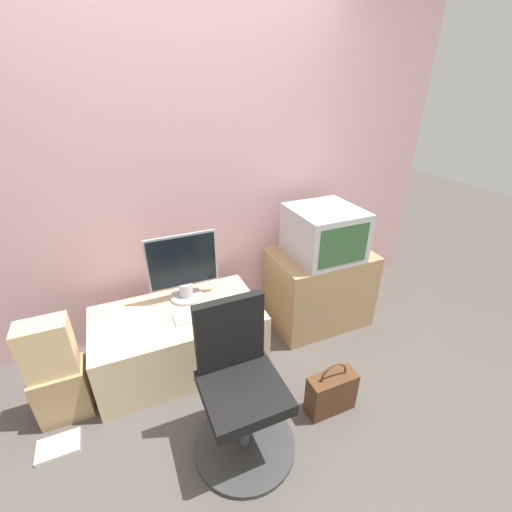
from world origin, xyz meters
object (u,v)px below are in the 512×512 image
object	(u,v)px
cardboard_box_lower	(63,392)
book	(59,446)
crt_tv	(324,233)
handbag	(331,392)
keyboard	(198,314)
office_chair	(241,396)
main_monitor	(183,269)
mouse	(229,303)

from	to	relation	value
cardboard_box_lower	book	distance (m)	0.29
crt_tv	cardboard_box_lower	xyz separation A→B (m)	(-1.91, -0.17, -0.65)
handbag	keyboard	bearing A→B (deg)	132.65
handbag	cardboard_box_lower	bearing A→B (deg)	157.34
office_chair	handbag	world-z (taller)	office_chair
main_monitor	book	world-z (taller)	main_monitor
crt_tv	book	size ratio (longest dim) A/B	2.24
office_chair	book	distance (m)	1.10
crt_tv	cardboard_box_lower	distance (m)	2.03
mouse	cardboard_box_lower	world-z (taller)	mouse
office_chair	handbag	xyz separation A→B (m)	(0.59, -0.02, -0.22)
cardboard_box_lower	office_chair	bearing A→B (deg)	-33.26
cardboard_box_lower	handbag	xyz separation A→B (m)	(1.51, -0.63, -0.03)
main_monitor	crt_tv	world-z (taller)	crt_tv
mouse	book	distance (m)	1.28
office_chair	book	world-z (taller)	office_chair
mouse	book	world-z (taller)	mouse
mouse	handbag	world-z (taller)	mouse
main_monitor	book	xyz separation A→B (m)	(-0.90, -0.53, -0.67)
keyboard	mouse	bearing A→B (deg)	4.97
cardboard_box_lower	handbag	bearing A→B (deg)	-22.66
crt_tv	handbag	xyz separation A→B (m)	(-0.40, -0.80, -0.68)
mouse	office_chair	size ratio (longest dim) A/B	0.06
book	mouse	bearing A→B (deg)	15.22
handbag	office_chair	bearing A→B (deg)	177.59
book	keyboard	bearing A→B (deg)	17.60
main_monitor	mouse	distance (m)	0.40
handbag	crt_tv	bearing A→B (deg)	63.21
crt_tv	book	xyz separation A→B (m)	(-1.96, -0.41, -0.81)
crt_tv	main_monitor	bearing A→B (deg)	173.35
cardboard_box_lower	handbag	distance (m)	1.63
book	handbag	bearing A→B (deg)	-14.09
main_monitor	book	bearing A→B (deg)	-149.40
mouse	cardboard_box_lower	bearing A→B (deg)	-176.11
handbag	book	size ratio (longest dim) A/B	1.67
office_chair	cardboard_box_lower	size ratio (longest dim) A/B	2.55
crt_tv	office_chair	xyz separation A→B (m)	(-0.99, -0.78, -0.46)
keyboard	crt_tv	xyz separation A→B (m)	(1.03, 0.12, 0.37)
office_chair	handbag	size ratio (longest dim) A/B	2.38
handbag	book	bearing A→B (deg)	165.91
book	cardboard_box_lower	bearing A→B (deg)	78.31
office_chair	handbag	bearing A→B (deg)	-2.41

